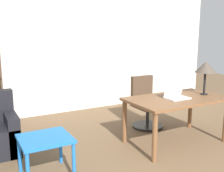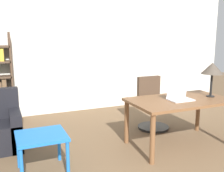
{
  "view_description": "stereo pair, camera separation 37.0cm",
  "coord_description": "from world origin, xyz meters",
  "px_view_note": "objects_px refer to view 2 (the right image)",
  "views": [
    {
      "loc": [
        -1.88,
        -0.95,
        1.68
      ],
      "look_at": [
        -0.11,
        2.23,
        0.98
      ],
      "focal_mm": 42.0,
      "sensor_mm": 36.0,
      "label": 1
    },
    {
      "loc": [
        -1.55,
        -1.11,
        1.68
      ],
      "look_at": [
        -0.11,
        2.23,
        0.98
      ],
      "focal_mm": 42.0,
      "sensor_mm": 36.0,
      "label": 2
    }
  ],
  "objects_px": {
    "table_lamp": "(212,69)",
    "side_table_blue": "(41,140)",
    "laptop": "(179,96)",
    "desk": "(180,105)",
    "office_chair": "(152,106)"
  },
  "relations": [
    {
      "from": "table_lamp",
      "to": "side_table_blue",
      "type": "relative_size",
      "value": 0.91
    },
    {
      "from": "laptop",
      "to": "table_lamp",
      "type": "bearing_deg",
      "value": -2.13
    },
    {
      "from": "laptop",
      "to": "office_chair",
      "type": "xyz_separation_m",
      "value": [
        0.08,
        0.87,
        -0.37
      ]
    },
    {
      "from": "laptop",
      "to": "side_table_blue",
      "type": "relative_size",
      "value": 0.6
    },
    {
      "from": "desk",
      "to": "laptop",
      "type": "bearing_deg",
      "value": -143.76
    },
    {
      "from": "table_lamp",
      "to": "side_table_blue",
      "type": "xyz_separation_m",
      "value": [
        -2.63,
        0.02,
        -0.75
      ]
    },
    {
      "from": "table_lamp",
      "to": "office_chair",
      "type": "xyz_separation_m",
      "value": [
        -0.51,
        0.89,
        -0.76
      ]
    },
    {
      "from": "table_lamp",
      "to": "office_chair",
      "type": "distance_m",
      "value": 1.28
    },
    {
      "from": "desk",
      "to": "side_table_blue",
      "type": "distance_m",
      "value": 2.09
    },
    {
      "from": "laptop",
      "to": "table_lamp",
      "type": "height_order",
      "value": "table_lamp"
    },
    {
      "from": "table_lamp",
      "to": "desk",
      "type": "bearing_deg",
      "value": 175.4
    },
    {
      "from": "desk",
      "to": "side_table_blue",
      "type": "xyz_separation_m",
      "value": [
        -2.08,
        -0.03,
        -0.22
      ]
    },
    {
      "from": "desk",
      "to": "table_lamp",
      "type": "bearing_deg",
      "value": -4.6
    },
    {
      "from": "side_table_blue",
      "to": "office_chair",
      "type": "bearing_deg",
      "value": 22.4
    },
    {
      "from": "table_lamp",
      "to": "office_chair",
      "type": "height_order",
      "value": "table_lamp"
    }
  ]
}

